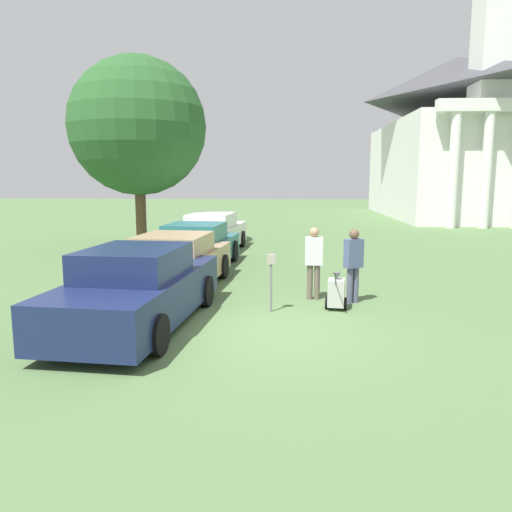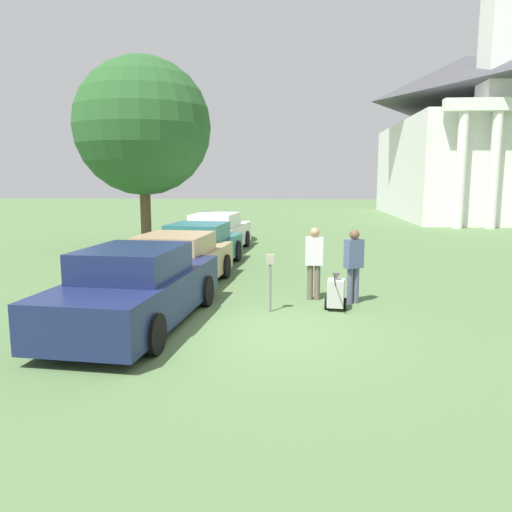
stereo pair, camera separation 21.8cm
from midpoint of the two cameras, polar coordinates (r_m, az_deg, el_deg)
The scene contains 11 objects.
ground_plane at distance 9.65m, azimuth 0.42°, elevation -8.61°, with size 120.00×120.00×0.00m, color #517042.
parked_car_navy at distance 10.15m, azimuth -13.87°, elevation -3.71°, with size 2.43×5.36×1.58m.
parked_car_tan at distance 13.30m, azimuth -9.64°, elevation -0.81°, with size 2.40×5.08×1.46m.
parked_car_teal at distance 16.29m, azimuth -7.19°, elevation 1.00°, with size 2.39×4.85×1.46m.
parked_car_white at distance 19.75m, azimuth -5.31°, elevation 2.52°, with size 2.30×5.39×1.54m.
parking_meter at distance 10.83m, azimuth 1.16°, elevation -1.79°, with size 0.18×0.09×1.28m.
person_worker at distance 11.99m, azimuth 6.10°, elevation -0.30°, with size 0.43×0.23×1.74m.
person_supervisor at distance 11.77m, azimuth 10.55°, elevation -0.59°, with size 0.47×0.40×1.74m.
equipment_cart at distance 11.23m, azimuth 8.60°, elevation -4.15°, with size 0.51×1.00×1.00m.
church at distance 40.48m, azimuth 21.70°, elevation 13.27°, with size 9.43×18.44×27.58m.
shade_tree at distance 21.81m, azimuth -13.64°, elevation 14.17°, with size 5.65×5.65×7.82m.
Camera 1 is at (0.38, -9.20, 2.91)m, focal length 35.00 mm.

